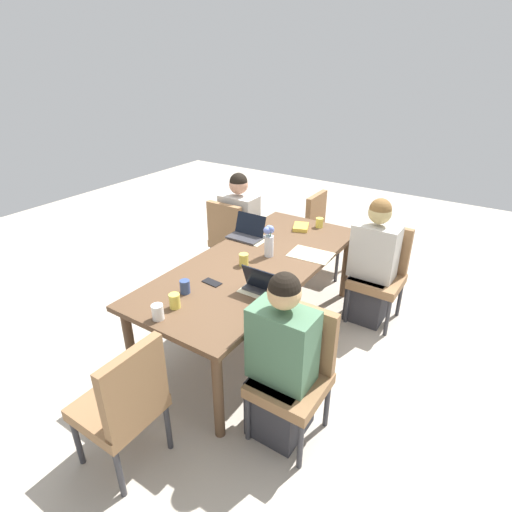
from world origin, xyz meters
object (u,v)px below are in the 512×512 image
laptop_far_left_far (247,233)px  person_near_left_mid (372,268)px  chair_head_left_right_near (124,401)px  chair_far_left_far (231,236)px  chair_near_left_mid (381,270)px  phone_black (212,282)px  coffee_mug_near_right (319,223)px  coffee_mug_near_left (244,260)px  coffee_mug_centre_right (185,287)px  coffee_mug_far_left (158,312)px  chair_head_right_right_mid (324,230)px  laptop_near_left_near (266,286)px  dining_table (256,269)px  person_far_left_far (239,233)px  book_red_cover (301,227)px  coffee_mug_centre_left (175,301)px  chair_near_left_near (296,367)px  flower_vase (269,239)px  person_near_left_near (282,367)px

laptop_far_left_far → person_near_left_mid: bearing=-68.0°
chair_head_left_right_near → chair_far_left_far: bearing=22.0°
chair_near_left_mid → phone_black: size_ratio=6.00×
coffee_mug_near_right → phone_black: (-1.46, 0.19, -0.04)m
chair_head_left_right_near → phone_black: (1.02, 0.17, 0.24)m
coffee_mug_near_left → coffee_mug_centre_right: size_ratio=1.00×
coffee_mug_centre_right → coffee_mug_far_left: (-0.34, -0.07, 0.00)m
chair_head_right_right_mid → laptop_near_left_near: laptop_near_left_near is taller
laptop_near_left_near → coffee_mug_centre_right: laptop_near_left_near is taller
dining_table → person_far_left_far: bearing=42.6°
coffee_mug_near_right → coffee_mug_near_left: bearing=171.8°
laptop_near_left_near → book_red_cover: 1.24m
coffee_mug_near_right → book_red_cover: bearing=136.5°
coffee_mug_centre_left → chair_near_left_near: bearing=-78.7°
coffee_mug_far_left → laptop_near_left_near: bearing=-30.3°
laptop_far_left_far → coffee_mug_centre_right: bearing=-169.7°
coffee_mug_centre_left → coffee_mug_centre_right: coffee_mug_centre_left is taller
coffee_mug_near_left → phone_black: (-0.37, 0.03, -0.05)m
chair_far_left_far → book_red_cover: size_ratio=4.50×
person_far_left_far → chair_far_left_far: bearing=141.2°
flower_vase → coffee_mug_near_left: flower_vase is taller
laptop_far_left_far → coffee_mug_near_left: laptop_far_left_far is taller
chair_near_left_near → person_far_left_far: (1.54, 1.54, 0.03)m
chair_head_left_right_near → book_red_cover: 2.36m
chair_head_right_right_mid → coffee_mug_near_right: size_ratio=9.43×
chair_far_left_far → coffee_mug_centre_right: bearing=-155.2°
person_near_left_mid → book_red_cover: person_near_left_mid is taller
dining_table → chair_head_left_right_near: (-1.50, -0.08, -0.17)m
coffee_mug_far_left → chair_near_left_mid: bearing=-24.5°
dining_table → person_near_left_near: size_ratio=1.90×
book_red_cover → coffee_mug_near_right: bearing=-64.8°
chair_head_right_right_mid → coffee_mug_near_right: chair_head_right_right_mid is taller
chair_near_left_near → coffee_mug_far_left: 0.95m
chair_near_left_mid → coffee_mug_near_left: chair_near_left_mid is taller
laptop_far_left_far → coffee_mug_far_left: (-1.41, -0.27, 0.01)m
coffee_mug_near_left → coffee_mug_far_left: bearing=178.1°
person_far_left_far → chair_head_left_right_near: size_ratio=1.33×
flower_vase → coffee_mug_centre_left: flower_vase is taller
chair_head_right_right_mid → coffee_mug_centre_left: chair_head_right_right_mid is taller
person_far_left_far → coffee_mug_near_right: person_far_left_far is taller
laptop_near_left_near → coffee_mug_centre_left: size_ratio=3.08×
laptop_near_left_near → dining_table: bearing=42.4°
person_far_left_far → phone_black: 1.50m
flower_vase → coffee_mug_far_left: 1.20m
chair_far_left_far → coffee_mug_centre_right: size_ratio=8.92×
flower_vase → coffee_mug_centre_left: 1.04m
laptop_near_left_near → coffee_mug_near_right: size_ratio=3.35×
person_near_left_near → laptop_far_left_far: person_near_left_near is taller
laptop_far_left_far → coffee_mug_far_left: laptop_far_left_far is taller
chair_near_left_near → book_red_cover: chair_near_left_near is taller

